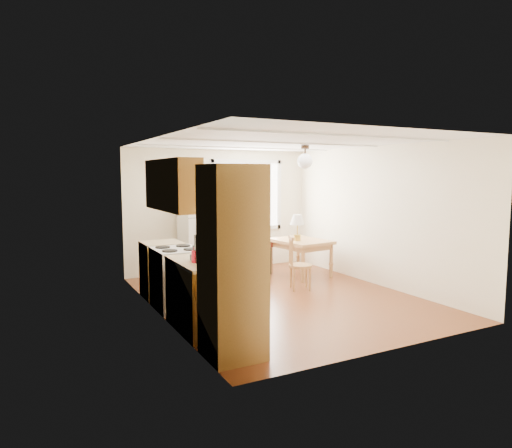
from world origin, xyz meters
TOP-DOWN VIEW (x-y plane):
  - room_shell at (0.00, 0.00)m, footprint 4.60×5.60m
  - kitchen_run at (-1.72, -0.63)m, footprint 0.65×3.40m
  - window_unit at (0.60, 2.47)m, footprint 1.64×0.05m
  - pendant_light at (0.70, 0.40)m, footprint 0.26×0.26m
  - refrigerator at (-0.65, 2.02)m, footprint 0.68×0.70m
  - bench at (0.10, 1.80)m, footprint 1.46×0.69m
  - dining_table at (1.18, 1.25)m, footprint 0.99×1.24m
  - chair at (0.48, 0.33)m, footprint 0.45×0.45m
  - table_lamp at (1.06, 1.18)m, footprint 0.29×0.29m
  - coffee_maker at (-1.72, -0.90)m, footprint 0.18×0.24m
  - kettle at (-1.78, -0.93)m, footprint 0.11×0.11m

SIDE VIEW (x-z plane):
  - chair at x=0.48m, z-range 0.07..0.99m
  - bench at x=0.10m, z-range 0.26..0.91m
  - dining_table at x=1.18m, z-range 0.25..0.97m
  - refrigerator at x=-0.65m, z-range 0.00..1.62m
  - kitchen_run at x=-1.72m, z-range -0.26..1.94m
  - kettle at x=-1.78m, z-range 0.88..1.09m
  - coffee_maker at x=-1.72m, z-range 0.85..1.21m
  - table_lamp at x=1.06m, z-range 0.83..1.33m
  - room_shell at x=0.00m, z-range -0.06..2.56m
  - window_unit at x=0.60m, z-range 0.79..2.31m
  - pendant_light at x=0.70m, z-range 2.04..2.44m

